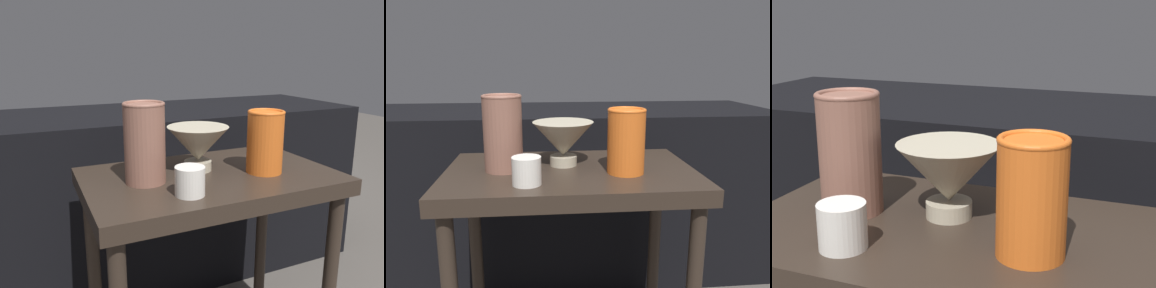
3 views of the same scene
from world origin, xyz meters
The scene contains 6 objects.
table centered at (0.00, 0.00, 0.47)m, with size 0.62×0.38×0.55m.
couch_backdrop centered at (0.00, 0.53, 0.32)m, with size 1.61×0.50×0.64m.
bowl centered at (-0.02, 0.04, 0.62)m, with size 0.16×0.16×0.11m.
vase_textured_left centered at (-0.16, 0.01, 0.65)m, with size 0.10×0.10×0.19m.
vase_colorful_right centered at (0.13, -0.04, 0.63)m, with size 0.09×0.09×0.16m.
cup centered at (-0.10, -0.11, 0.59)m, with size 0.06×0.06×0.06m.
Camera 2 is at (-0.06, -0.90, 0.82)m, focal length 35.00 mm.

